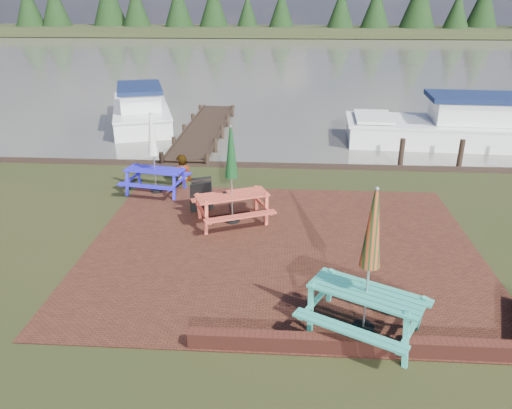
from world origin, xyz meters
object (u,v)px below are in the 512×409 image
Objects in this scene: chalkboard at (201,195)px; person at (181,155)px; picnic_table_red at (232,190)px; boat_near at (454,128)px; picnic_table_teal at (367,285)px; picnic_table_blue at (154,166)px; boat_jetty at (141,111)px; jetty at (204,130)px.

chalkboard is 0.51× the size of person.
boat_near is at bearing 23.05° from picnic_table_red.
picnic_table_teal reaches higher than person.
picnic_table_blue is at bearing 125.09° from boat_near.
chalkboard is 0.12× the size of boat_jetty.
chalkboard is (-0.90, 0.64, -0.43)m from picnic_table_red.
chalkboard is at bearing 121.06° from picnic_table_red.
picnic_table_red is at bearing 139.84° from boat_near.
person reaches higher than chalkboard.
picnic_table_teal is 5.17m from picnic_table_red.
picnic_table_blue is 1.09m from person.
boat_jetty is (-4.62, 10.47, -0.05)m from chalkboard.
person is (0.59, 0.91, 0.05)m from picnic_table_blue.
boat_near is (8.94, 7.85, -0.00)m from chalkboard.
chalkboard is 2.48m from person.
boat_near is at bearing -2.46° from jetty.
picnic_table_blue is 1.34× the size of person.
picnic_table_blue reaches higher than boat_jetty.
boat_jetty reaches higher than jetty.
picnic_table_blue is 2.10m from chalkboard.
jetty is at bearing -50.77° from boat_jetty.
boat_jetty reaches higher than chalkboard.
picnic_table_red is at bearing -27.64° from picnic_table_blue.
person is (3.61, -8.25, 0.47)m from boat_jetty.
boat_jetty is at bearing 82.33° from boat_near.
jetty is (-4.97, 13.29, -0.82)m from picnic_table_teal.
picnic_table_teal reaches higher than jetty.
boat_near is (5.26, 12.85, -0.48)m from picnic_table_teal.
boat_jetty is at bearing 118.77° from picnic_table_blue.
picnic_table_blue is at bearing -92.46° from jetty.
jetty is 6.12m from person.
boat_near is at bearing 42.32° from picnic_table_blue.
picnic_table_teal reaches higher than picnic_table_red.
boat_jetty is at bearing 92.71° from chalkboard.
picnic_table_blue is at bearing 36.95° from person.
picnic_table_red is 0.31× the size of boat_near.
chalkboard is 11.90m from boat_near.
picnic_table_blue is 0.32× the size of boat_jetty.
picnic_table_red is (-2.78, 4.36, -0.05)m from picnic_table_teal.
boat_jetty is (-8.30, 15.47, -0.52)m from picnic_table_teal.
picnic_table_red is 2.83× the size of chalkboard.
picnic_table_red is 0.28× the size of jetty.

